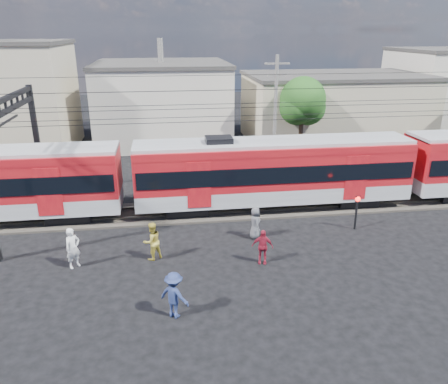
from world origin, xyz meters
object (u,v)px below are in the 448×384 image
Objects in this scene: pedestrian_a at (73,248)px; crossing_signal at (357,206)px; pedestrian_c at (174,295)px; commuter_train at (277,170)px.

pedestrian_a is 0.99× the size of crossing_signal.
pedestrian_a reaches higher than pedestrian_c.
commuter_train reaches higher than pedestrian_a.
commuter_train reaches higher than crossing_signal.
commuter_train is 11.84m from pedestrian_c.
pedestrian_a is at bearing -152.65° from commuter_train.
pedestrian_c is (4.37, -4.31, -0.03)m from pedestrian_a.
pedestrian_c is at bearing -147.34° from crossing_signal.
commuter_train is at bearing -13.74° from pedestrian_a.
pedestrian_a is 6.14m from pedestrian_c.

